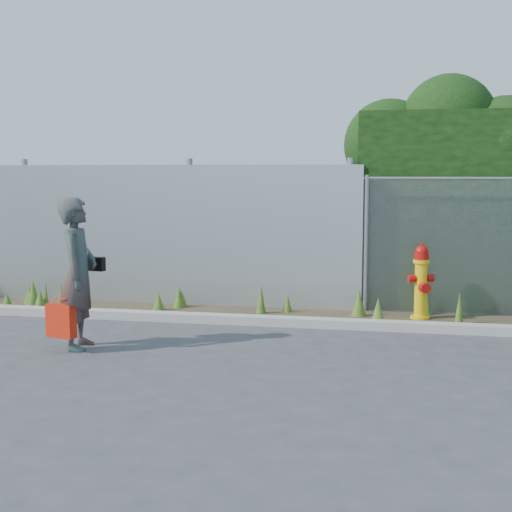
{
  "coord_description": "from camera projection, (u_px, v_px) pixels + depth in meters",
  "views": [
    {
      "loc": [
        1.49,
        -7.65,
        2.09
      ],
      "look_at": [
        -0.3,
        1.4,
        1.0
      ],
      "focal_mm": 50.0,
      "sensor_mm": 36.0,
      "label": 1
    }
  ],
  "objects": [
    {
      "name": "curb",
      "position": [
        283.0,
        321.0,
        9.73
      ],
      "size": [
        16.0,
        0.22,
        0.12
      ],
      "primitive_type": "cube",
      "color": "#A29B92",
      "rests_on": "ground"
    },
    {
      "name": "corrugated_fence",
      "position": [
        95.0,
        234.0,
        11.41
      ],
      "size": [
        8.5,
        0.21,
        2.3
      ],
      "color": "#ABAEB2",
      "rests_on": "ground"
    },
    {
      "name": "fire_hydrant",
      "position": [
        421.0,
        283.0,
        10.05
      ],
      "size": [
        0.37,
        0.33,
        1.1
      ],
      "rotation": [
        0.0,
        0.0,
        0.38
      ],
      "color": "yellow",
      "rests_on": "ground"
    },
    {
      "name": "ground",
      "position": [
        258.0,
        359.0,
        7.98
      ],
      "size": [
        80.0,
        80.0,
        0.0
      ],
      "primitive_type": "plane",
      "color": "#3D3D40",
      "rests_on": "ground"
    },
    {
      "name": "woman",
      "position": [
        78.0,
        273.0,
        8.4
      ],
      "size": [
        0.54,
        0.72,
        1.8
      ],
      "primitive_type": "imported",
      "rotation": [
        0.0,
        0.0,
        1.74
      ],
      "color": "#0F6559",
      "rests_on": "ground"
    },
    {
      "name": "black_shoulder_bag",
      "position": [
        96.0,
        264.0,
        8.62
      ],
      "size": [
        0.22,
        0.09,
        0.17
      ],
      "rotation": [
        0.0,
        0.0,
        -0.14
      ],
      "color": "black"
    },
    {
      "name": "weed_strip",
      "position": [
        304.0,
        308.0,
        10.33
      ],
      "size": [
        16.0,
        1.26,
        0.5
      ],
      "color": "#3F3424",
      "rests_on": "ground"
    },
    {
      "name": "red_tote_bag",
      "position": [
        61.0,
        321.0,
        8.26
      ],
      "size": [
        0.35,
        0.13,
        0.46
      ],
      "rotation": [
        0.0,
        0.0,
        -0.24
      ],
      "color": "red"
    }
  ]
}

